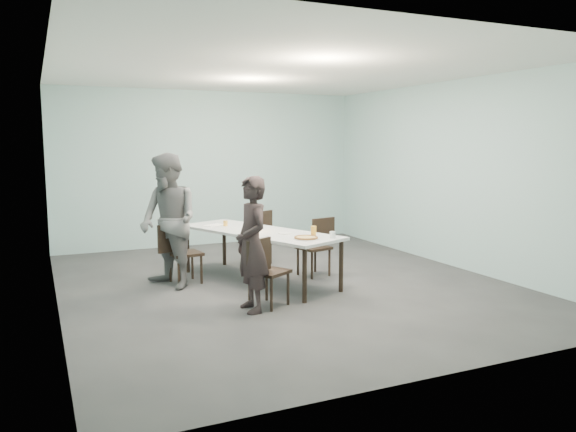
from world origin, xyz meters
name	(u,v)px	position (x,y,z in m)	size (l,w,h in m)	color
ground	(283,283)	(0.00, 0.00, 0.00)	(7.00, 7.00, 0.00)	#333335
room_shell	(283,142)	(0.00, 0.00, 2.03)	(6.02, 7.02, 3.01)	#9FC7C9
table	(259,234)	(-0.27, 0.27, 0.69)	(1.81, 2.75, 0.75)	white
chair_near_left	(265,267)	(-0.68, -0.97, 0.50)	(0.64, 0.57, 0.87)	black
chair_far_left	(180,249)	(-1.34, 0.61, 0.50)	(0.63, 0.47, 0.87)	black
chair_near_right	(318,242)	(0.70, 0.28, 0.50)	(0.64, 0.50, 0.87)	black
chair_far_right	(259,234)	(0.19, 1.42, 0.50)	(0.65, 0.57, 0.87)	black
diner_near	(252,244)	(-0.87, -1.03, 0.81)	(0.59, 0.39, 1.62)	black
diner_far	(169,221)	(-1.52, 0.47, 0.94)	(0.91, 0.71, 1.87)	slate
pizza	(306,238)	(0.03, -0.67, 0.77)	(0.34, 0.34, 0.04)	white
side_plate	(285,233)	(-0.04, -0.13, 0.76)	(0.18, 0.18, 0.01)	white
beer_glass	(314,231)	(0.20, -0.55, 0.82)	(0.08, 0.08, 0.15)	gold
water_tumbler	(333,235)	(0.39, -0.75, 0.80)	(0.08, 0.08, 0.09)	silver
tealight	(258,230)	(-0.31, 0.18, 0.77)	(0.06, 0.06, 0.05)	silver
amber_tumbler	(225,223)	(-0.56, 0.90, 0.79)	(0.07, 0.07, 0.08)	gold
menu	(214,225)	(-0.71, 1.02, 0.75)	(0.30, 0.22, 0.01)	silver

